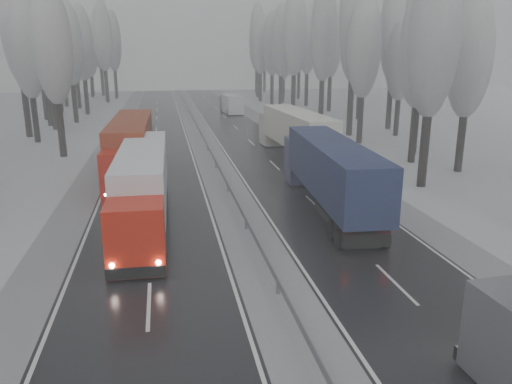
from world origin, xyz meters
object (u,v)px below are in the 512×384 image
object	(u,v)px
truck_cream_box	(294,130)
truck_red_red	(130,145)
box_truck_distant	(231,104)
truck_blue_box	(328,169)
truck_red_white	(143,182)

from	to	relation	value
truck_cream_box	truck_red_red	xyz separation A→B (m)	(-14.72, -5.48, 0.06)
truck_cream_box	truck_red_red	bearing A→B (deg)	-162.62
truck_cream_box	box_truck_distant	distance (m)	37.02
truck_blue_box	box_truck_distant	size ratio (longest dim) A/B	2.11
truck_blue_box	truck_red_white	world-z (taller)	truck_blue_box
truck_blue_box	box_truck_distant	xyz separation A→B (m)	(1.11, 53.07, -1.06)
truck_blue_box	truck_red_red	distance (m)	16.55
truck_cream_box	truck_red_red	distance (m)	15.71
box_truck_distant	truck_red_white	bearing A→B (deg)	-107.01
truck_red_red	box_truck_distant	bearing A→B (deg)	73.07
truck_cream_box	box_truck_distant	bearing A→B (deg)	88.33
truck_red_white	truck_blue_box	bearing A→B (deg)	4.78
truck_cream_box	box_truck_distant	world-z (taller)	truck_cream_box
truck_blue_box	truck_red_red	world-z (taller)	truck_red_red
truck_cream_box	truck_red_white	size ratio (longest dim) A/B	1.06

